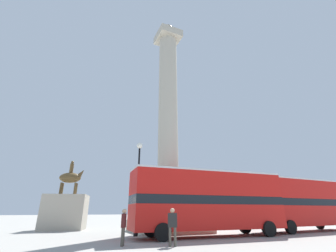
{
  "coord_description": "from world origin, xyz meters",
  "views": [
    {
      "loc": [
        -8.44,
        -18.72,
        1.64
      ],
      "look_at": [
        0.0,
        0.0,
        9.43
      ],
      "focal_mm": 24.0,
      "sensor_mm": 36.0,
      "label": 1
    }
  ],
  "objects_px": {
    "bus_a": "(302,202)",
    "pedestrian_near_lamp": "(173,224)",
    "monument_column": "(168,144)",
    "bus_b": "(208,200)",
    "equestrian_statue": "(65,209)",
    "street_lamp": "(138,177)",
    "pedestrian_by_plinth": "(124,225)"
  },
  "relations": [
    {
      "from": "bus_b",
      "to": "pedestrian_near_lamp",
      "type": "distance_m",
      "value": 5.21
    },
    {
      "from": "equestrian_statue",
      "to": "pedestrian_by_plinth",
      "type": "bearing_deg",
      "value": -62.39
    },
    {
      "from": "bus_a",
      "to": "street_lamp",
      "type": "xyz_separation_m",
      "value": [
        -14.56,
        2.34,
        1.66
      ]
    },
    {
      "from": "monument_column",
      "to": "bus_a",
      "type": "distance_m",
      "value": 13.09
    },
    {
      "from": "bus_b",
      "to": "pedestrian_near_lamp",
      "type": "relative_size",
      "value": 6.22
    },
    {
      "from": "monument_column",
      "to": "bus_a",
      "type": "relative_size",
      "value": 2.17
    },
    {
      "from": "pedestrian_near_lamp",
      "to": "pedestrian_by_plinth",
      "type": "xyz_separation_m",
      "value": [
        -2.22,
        1.19,
        -0.03
      ]
    },
    {
      "from": "monument_column",
      "to": "bus_b",
      "type": "xyz_separation_m",
      "value": [
        1.03,
        -4.69,
        -5.21
      ]
    },
    {
      "from": "monument_column",
      "to": "bus_b",
      "type": "distance_m",
      "value": 7.08
    },
    {
      "from": "monument_column",
      "to": "pedestrian_by_plinth",
      "type": "xyz_separation_m",
      "value": [
        -5.36,
        -6.32,
        -6.61
      ]
    },
    {
      "from": "bus_a",
      "to": "pedestrian_near_lamp",
      "type": "bearing_deg",
      "value": -168.26
    },
    {
      "from": "pedestrian_by_plinth",
      "to": "monument_column",
      "type": "bearing_deg",
      "value": 164.19
    },
    {
      "from": "pedestrian_by_plinth",
      "to": "street_lamp",
      "type": "bearing_deg",
      "value": 179.79
    },
    {
      "from": "bus_a",
      "to": "pedestrian_near_lamp",
      "type": "xyz_separation_m",
      "value": [
        -14.29,
        -3.09,
        -1.36
      ]
    },
    {
      "from": "monument_column",
      "to": "equestrian_statue",
      "type": "relative_size",
      "value": 3.46
    },
    {
      "from": "bus_a",
      "to": "pedestrian_near_lamp",
      "type": "height_order",
      "value": "bus_a"
    },
    {
      "from": "equestrian_statue",
      "to": "street_lamp",
      "type": "distance_m",
      "value": 9.3
    },
    {
      "from": "equestrian_statue",
      "to": "street_lamp",
      "type": "relative_size",
      "value": 0.94
    },
    {
      "from": "bus_a",
      "to": "equestrian_statue",
      "type": "height_order",
      "value": "equestrian_statue"
    },
    {
      "from": "monument_column",
      "to": "equestrian_statue",
      "type": "distance_m",
      "value": 11.4
    },
    {
      "from": "equestrian_statue",
      "to": "pedestrian_near_lamp",
      "type": "height_order",
      "value": "equestrian_statue"
    },
    {
      "from": "bus_a",
      "to": "bus_b",
      "type": "relative_size",
      "value": 0.92
    },
    {
      "from": "monument_column",
      "to": "bus_a",
      "type": "xyz_separation_m",
      "value": [
        11.15,
        -4.42,
        -5.22
      ]
    },
    {
      "from": "bus_a",
      "to": "equestrian_statue",
      "type": "bearing_deg",
      "value": 151.7
    },
    {
      "from": "bus_b",
      "to": "pedestrian_near_lamp",
      "type": "height_order",
      "value": "bus_b"
    },
    {
      "from": "equestrian_statue",
      "to": "street_lamp",
      "type": "xyz_separation_m",
      "value": [
        4.59,
        -7.77,
        2.24
      ]
    },
    {
      "from": "bus_a",
      "to": "street_lamp",
      "type": "bearing_deg",
      "value": 170.4
    },
    {
      "from": "pedestrian_near_lamp",
      "to": "bus_a",
      "type": "bearing_deg",
      "value": -139.34
    },
    {
      "from": "bus_a",
      "to": "pedestrian_by_plinth",
      "type": "relative_size",
      "value": 5.83
    },
    {
      "from": "bus_b",
      "to": "pedestrian_near_lamp",
      "type": "bearing_deg",
      "value": -141.16
    },
    {
      "from": "bus_a",
      "to": "bus_b",
      "type": "xyz_separation_m",
      "value": [
        -10.13,
        -0.27,
        0.01
      ]
    },
    {
      "from": "pedestrian_by_plinth",
      "to": "bus_b",
      "type": "bearing_deg",
      "value": 128.83
    }
  ]
}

